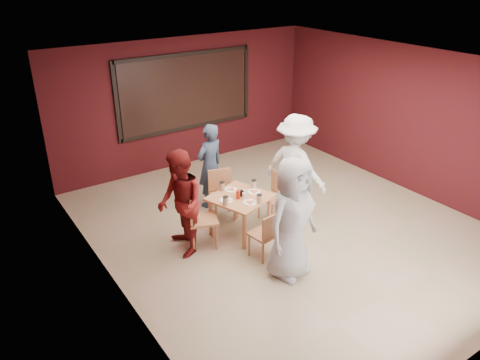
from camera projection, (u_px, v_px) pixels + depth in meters
floor at (286, 227)px, 8.13m from camera, size 7.00×7.00×0.00m
window_blinds at (187, 92)px, 10.00m from camera, size 3.00×0.02×1.50m
dining_table at (240, 201)px, 7.71m from camera, size 1.11×1.11×0.84m
chair_front at (267, 233)px, 7.11m from camera, size 0.43×0.43×0.80m
chair_back at (221, 191)px, 8.30m from camera, size 0.52×0.52×0.87m
chair_left at (198, 217)px, 7.39m from camera, size 0.58×0.58×0.94m
chair_right at (275, 193)px, 8.26m from camera, size 0.46×0.46×0.83m
diner_front at (292, 219)px, 6.56m from camera, size 1.00×0.76×1.84m
diner_back at (210, 166)px, 8.55m from camera, size 0.65×0.50×1.60m
diner_left at (180, 204)px, 7.11m from camera, size 0.80×0.94×1.70m
diner_right at (295, 167)px, 8.15m from camera, size 0.98×1.35×1.88m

